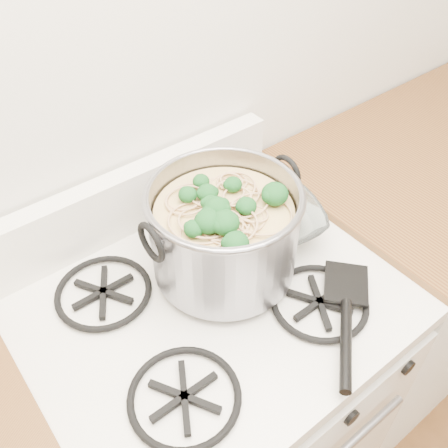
% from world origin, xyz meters
% --- Properties ---
extents(gas_range, '(0.76, 0.66, 0.92)m').
position_xyz_m(gas_range, '(0.00, 1.26, 0.44)').
color(gas_range, white).
rests_on(gas_range, ground).
extents(counter_right, '(1.00, 0.65, 0.92)m').
position_xyz_m(counter_right, '(0.88, 1.26, 0.46)').
color(counter_right, silver).
rests_on(counter_right, ground).
extents(stock_pot, '(0.35, 0.32, 0.21)m').
position_xyz_m(stock_pot, '(0.07, 1.31, 1.02)').
color(stock_pot, gray).
rests_on(stock_pot, gas_range).
extents(spatula, '(0.42, 0.42, 0.02)m').
position_xyz_m(spatula, '(0.24, 1.11, 0.94)').
color(spatula, black).
rests_on(spatula, gas_range).
extents(glass_bowl, '(0.13, 0.13, 0.03)m').
position_xyz_m(glass_bowl, '(0.22, 1.34, 0.94)').
color(glass_bowl, white).
rests_on(glass_bowl, gas_range).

